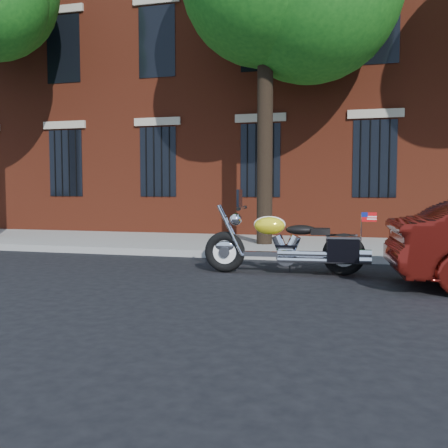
# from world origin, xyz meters

# --- Properties ---
(ground) EXTENTS (120.00, 120.00, 0.00)m
(ground) POSITION_xyz_m (0.00, 0.00, 0.00)
(ground) COLOR black
(ground) RESTS_ON ground
(curb) EXTENTS (40.00, 0.16, 0.15)m
(curb) POSITION_xyz_m (0.00, 1.38, 0.07)
(curb) COLOR gray
(curb) RESTS_ON ground
(sidewalk) EXTENTS (40.00, 3.60, 0.15)m
(sidewalk) POSITION_xyz_m (0.00, 3.26, 0.07)
(sidewalk) COLOR gray
(sidewalk) RESTS_ON ground
(building) EXTENTS (26.00, 10.08, 12.00)m
(building) POSITION_xyz_m (0.00, 10.06, 6.00)
(building) COLOR maroon
(building) RESTS_ON ground
(motorcycle) EXTENTS (2.80, 0.91, 1.40)m
(motorcycle) POSITION_xyz_m (1.51, -0.26, 0.47)
(motorcycle) COLOR black
(motorcycle) RESTS_ON ground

